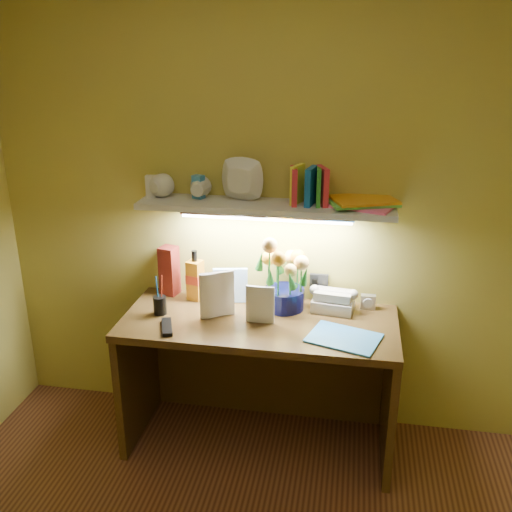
{
  "coord_description": "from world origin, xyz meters",
  "views": [
    {
      "loc": [
        0.44,
        -1.37,
        2.07
      ],
      "look_at": [
        -0.04,
        1.35,
        1.04
      ],
      "focal_mm": 40.0,
      "sensor_mm": 36.0,
      "label": 1
    }
  ],
  "objects_px": {
    "desk": "(259,383)",
    "whisky_bottle": "(195,275)",
    "desk_clock": "(368,302)",
    "flower_bouquet": "(284,275)",
    "telephone": "(333,299)"
  },
  "relations": [
    {
      "from": "desk",
      "to": "whisky_bottle",
      "type": "xyz_separation_m",
      "value": [
        -0.39,
        0.19,
        0.52
      ]
    },
    {
      "from": "desk_clock",
      "to": "flower_bouquet",
      "type": "bearing_deg",
      "value": -172.47
    },
    {
      "from": "desk",
      "to": "flower_bouquet",
      "type": "height_order",
      "value": "flower_bouquet"
    },
    {
      "from": "telephone",
      "to": "whisky_bottle",
      "type": "relative_size",
      "value": 0.75
    },
    {
      "from": "desk",
      "to": "whisky_bottle",
      "type": "relative_size",
      "value": 4.97
    },
    {
      "from": "desk_clock",
      "to": "whisky_bottle",
      "type": "relative_size",
      "value": 0.27
    },
    {
      "from": "desk",
      "to": "telephone",
      "type": "relative_size",
      "value": 6.59
    },
    {
      "from": "telephone",
      "to": "desk_clock",
      "type": "height_order",
      "value": "telephone"
    },
    {
      "from": "flower_bouquet",
      "to": "desk",
      "type": "bearing_deg",
      "value": -123.09
    },
    {
      "from": "flower_bouquet",
      "to": "desk_clock",
      "type": "distance_m",
      "value": 0.47
    },
    {
      "from": "desk",
      "to": "flower_bouquet",
      "type": "xyz_separation_m",
      "value": [
        0.11,
        0.16,
        0.56
      ]
    },
    {
      "from": "flower_bouquet",
      "to": "whisky_bottle",
      "type": "distance_m",
      "value": 0.5
    },
    {
      "from": "telephone",
      "to": "whisky_bottle",
      "type": "height_order",
      "value": "whisky_bottle"
    },
    {
      "from": "desk_clock",
      "to": "whisky_bottle",
      "type": "height_order",
      "value": "whisky_bottle"
    },
    {
      "from": "desk",
      "to": "desk_clock",
      "type": "height_order",
      "value": "desk_clock"
    }
  ]
}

